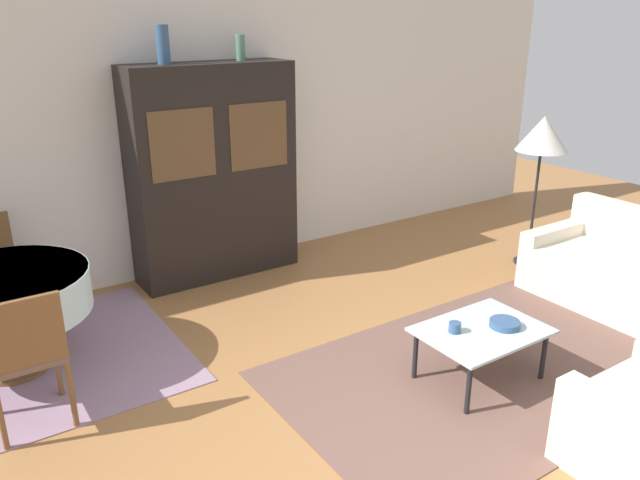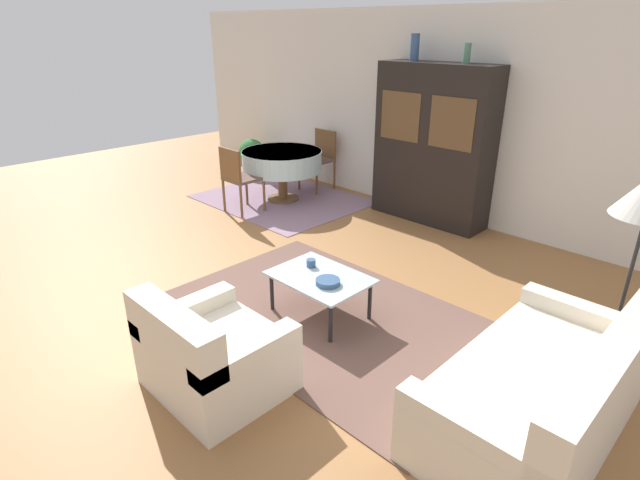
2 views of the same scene
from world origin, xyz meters
name	(u,v)px [view 1 (image 1 of 2)]	position (x,y,z in m)	size (l,w,h in m)	color
ground_plane	(427,473)	(0.00, 0.00, 0.00)	(14.00, 14.00, 0.00)	#9E6B3D
wall_back	(173,137)	(0.00, 3.63, 1.35)	(10.00, 0.06, 2.70)	silver
area_rug	(484,370)	(1.09, 0.57, 0.01)	(3.03, 1.92, 0.01)	brown
dining_rug	(14,370)	(-1.78, 2.49, 0.01)	(2.36, 1.91, 0.01)	gray
coffee_table	(482,334)	(0.97, 0.52, 0.36)	(0.87, 0.63, 0.39)	black
display_cabinet	(213,173)	(0.27, 3.34, 1.02)	(1.57, 0.49, 2.04)	black
dining_table	(3,295)	(-1.76, 2.48, 0.61)	(1.19, 1.19, 0.75)	brown
dining_chair_near	(25,351)	(-1.76, 1.67, 0.55)	(0.44, 0.44, 0.93)	brown
floor_lamp	(543,137)	(3.06, 1.78, 1.32)	(0.50, 0.50, 1.53)	black
cup	(455,327)	(0.78, 0.60, 0.44)	(0.08, 0.08, 0.07)	#33517A
bowl	(505,324)	(1.13, 0.46, 0.42)	(0.21, 0.21, 0.05)	#33517A
vase_tall	(163,45)	(-0.13, 3.34, 2.21)	(0.11, 0.11, 0.33)	#33517A
vase_short	(241,48)	(0.61, 3.34, 2.16)	(0.08, 0.08, 0.23)	#4C7A60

